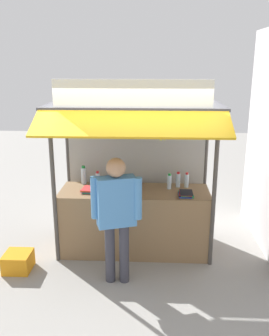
{
  "coord_description": "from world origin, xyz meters",
  "views": [
    {
      "loc": [
        0.26,
        -5.09,
        2.8
      ],
      "look_at": [
        0.0,
        0.0,
        1.32
      ],
      "focal_mm": 38.84,
      "sensor_mm": 36.0,
      "label": 1
    }
  ],
  "objects_px": {
    "water_bottle_back_left": "(187,180)",
    "magazine_stack_center": "(109,193)",
    "water_bottle_far_left": "(178,180)",
    "magazine_stack_rear_center": "(186,194)",
    "vendor_person": "(116,210)",
    "magazine_stack_mid_right": "(90,190)",
    "water_bottle_mid_left": "(169,182)",
    "plastic_crate": "(18,261)",
    "banana_bunch_rightmost": "(162,135)",
    "water_bottle_front_left": "(98,179)",
    "water_bottle_far_right": "(112,181)",
    "banana_bunch_inner_right": "(61,131)",
    "water_bottle_front_right": "(84,175)"
  },
  "relations": [
    {
      "from": "banana_bunch_inner_right",
      "to": "vendor_person",
      "type": "bearing_deg",
      "value": -27.08
    },
    {
      "from": "water_bottle_front_left",
      "to": "water_bottle_far_right",
      "type": "xyz_separation_m",
      "value": [
        0.23,
        -0.1,
        0.02
      ]
    },
    {
      "from": "water_bottle_mid_left",
      "to": "plastic_crate",
      "type": "distance_m",
      "value": 2.45
    },
    {
      "from": "water_bottle_far_left",
      "to": "plastic_crate",
      "type": "bearing_deg",
      "value": -158.97
    },
    {
      "from": "water_bottle_far_left",
      "to": "magazine_stack_mid_right",
      "type": "xyz_separation_m",
      "value": [
        -1.31,
        -0.26,
        -0.09
      ]
    },
    {
      "from": "magazine_stack_mid_right",
      "to": "banana_bunch_inner_right",
      "type": "height_order",
      "value": "banana_bunch_inner_right"
    },
    {
      "from": "water_bottle_front_left",
      "to": "magazine_stack_center",
      "type": "bearing_deg",
      "value": -57.63
    },
    {
      "from": "vendor_person",
      "to": "magazine_stack_center",
      "type": "bearing_deg",
      "value": 86.07
    },
    {
      "from": "water_bottle_mid_left",
      "to": "water_bottle_back_left",
      "type": "xyz_separation_m",
      "value": [
        0.27,
        0.09,
        -0.0
      ]
    },
    {
      "from": "water_bottle_front_right",
      "to": "magazine_stack_mid_right",
      "type": "bearing_deg",
      "value": -65.99
    },
    {
      "from": "water_bottle_back_left",
      "to": "plastic_crate",
      "type": "distance_m",
      "value": 2.71
    },
    {
      "from": "water_bottle_front_left",
      "to": "magazine_stack_rear_center",
      "type": "xyz_separation_m",
      "value": [
        1.31,
        -0.33,
        -0.09
      ]
    },
    {
      "from": "water_bottle_back_left",
      "to": "magazine_stack_center",
      "type": "bearing_deg",
      "value": -161.66
    },
    {
      "from": "water_bottle_far_left",
      "to": "magazine_stack_rear_center",
      "type": "xyz_separation_m",
      "value": [
        0.09,
        -0.37,
        -0.08
      ]
    },
    {
      "from": "water_bottle_back_left",
      "to": "water_bottle_far_right",
      "type": "bearing_deg",
      "value": -172.84
    },
    {
      "from": "water_bottle_mid_left",
      "to": "water_bottle_front_left",
      "type": "distance_m",
      "value": 1.09
    },
    {
      "from": "magazine_stack_rear_center",
      "to": "magazine_stack_center",
      "type": "bearing_deg",
      "value": -179.55
    },
    {
      "from": "water_bottle_mid_left",
      "to": "water_bottle_far_right",
      "type": "bearing_deg",
      "value": -176.4
    },
    {
      "from": "water_bottle_front_right",
      "to": "magazine_stack_rear_center",
      "type": "xyz_separation_m",
      "value": [
        1.55,
        -0.46,
        -0.11
      ]
    },
    {
      "from": "water_bottle_back_left",
      "to": "vendor_person",
      "type": "distance_m",
      "value": 1.43
    },
    {
      "from": "water_bottle_far_left",
      "to": "water_bottle_mid_left",
      "type": "relative_size",
      "value": 1.0
    },
    {
      "from": "water_bottle_front_left",
      "to": "plastic_crate",
      "type": "xyz_separation_m",
      "value": [
        -1.03,
        -0.82,
        -0.96
      ]
    },
    {
      "from": "banana_bunch_inner_right",
      "to": "vendor_person",
      "type": "height_order",
      "value": "banana_bunch_inner_right"
    },
    {
      "from": "water_bottle_mid_left",
      "to": "magazine_stack_mid_right",
      "type": "xyz_separation_m",
      "value": [
        -1.18,
        -0.17,
        -0.09
      ]
    },
    {
      "from": "banana_bunch_rightmost",
      "to": "banana_bunch_inner_right",
      "type": "height_order",
      "value": "same"
    },
    {
      "from": "magazine_stack_center",
      "to": "water_bottle_far_left",
      "type": "bearing_deg",
      "value": 20.75
    },
    {
      "from": "water_bottle_far_right",
      "to": "magazine_stack_mid_right",
      "type": "height_order",
      "value": "water_bottle_far_right"
    },
    {
      "from": "magazine_stack_center",
      "to": "magazine_stack_mid_right",
      "type": "height_order",
      "value": "magazine_stack_center"
    },
    {
      "from": "water_bottle_far_right",
      "to": "banana_bunch_inner_right",
      "type": "relative_size",
      "value": 1.08
    },
    {
      "from": "plastic_crate",
      "to": "vendor_person",
      "type": "bearing_deg",
      "value": -7.76
    },
    {
      "from": "water_bottle_far_left",
      "to": "banana_bunch_rightmost",
      "type": "bearing_deg",
      "value": -111.84
    },
    {
      "from": "water_bottle_mid_left",
      "to": "magazine_stack_rear_center",
      "type": "distance_m",
      "value": 0.37
    },
    {
      "from": "magazine_stack_rear_center",
      "to": "plastic_crate",
      "type": "bearing_deg",
      "value": -168.13
    },
    {
      "from": "magazine_stack_center",
      "to": "banana_bunch_inner_right",
      "type": "xyz_separation_m",
      "value": [
        -0.58,
        -0.29,
        0.95
      ]
    },
    {
      "from": "water_bottle_front_right",
      "to": "magazine_stack_mid_right",
      "type": "distance_m",
      "value": 0.39
    },
    {
      "from": "banana_bunch_rightmost",
      "to": "banana_bunch_inner_right",
      "type": "xyz_separation_m",
      "value": [
        -1.32,
        0.0,
        0.04
      ]
    },
    {
      "from": "magazine_stack_mid_right",
      "to": "banana_bunch_rightmost",
      "type": "height_order",
      "value": "banana_bunch_rightmost"
    },
    {
      "from": "water_bottle_mid_left",
      "to": "water_bottle_front_left",
      "type": "relative_size",
      "value": 0.98
    },
    {
      "from": "water_bottle_far_right",
      "to": "magazine_stack_mid_right",
      "type": "bearing_deg",
      "value": -159.73
    },
    {
      "from": "water_bottle_far_left",
      "to": "plastic_crate",
      "type": "height_order",
      "value": "water_bottle_far_left"
    },
    {
      "from": "water_bottle_mid_left",
      "to": "water_bottle_front_left",
      "type": "bearing_deg",
      "value": 177.4
    },
    {
      "from": "magazine_stack_mid_right",
      "to": "water_bottle_far_left",
      "type": "bearing_deg",
      "value": 11.37
    },
    {
      "from": "magazine_stack_mid_right",
      "to": "plastic_crate",
      "type": "distance_m",
      "value": 1.42
    },
    {
      "from": "water_bottle_back_left",
      "to": "banana_bunch_inner_right",
      "type": "distance_m",
      "value": 2.04
    },
    {
      "from": "magazine_stack_center",
      "to": "vendor_person",
      "type": "xyz_separation_m",
      "value": [
        0.17,
        -0.68,
        0.02
      ]
    },
    {
      "from": "water_bottle_mid_left",
      "to": "magazine_stack_rear_center",
      "type": "bearing_deg",
      "value": -51.72
    },
    {
      "from": "water_bottle_front_left",
      "to": "water_bottle_front_right",
      "type": "bearing_deg",
      "value": 152.68
    },
    {
      "from": "water_bottle_front_left",
      "to": "magazine_stack_mid_right",
      "type": "distance_m",
      "value": 0.25
    },
    {
      "from": "banana_bunch_rightmost",
      "to": "water_bottle_far_left",
      "type": "bearing_deg",
      "value": 68.16
    },
    {
      "from": "water_bottle_front_right",
      "to": "water_bottle_far_left",
      "type": "bearing_deg",
      "value": -3.14
    }
  ]
}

